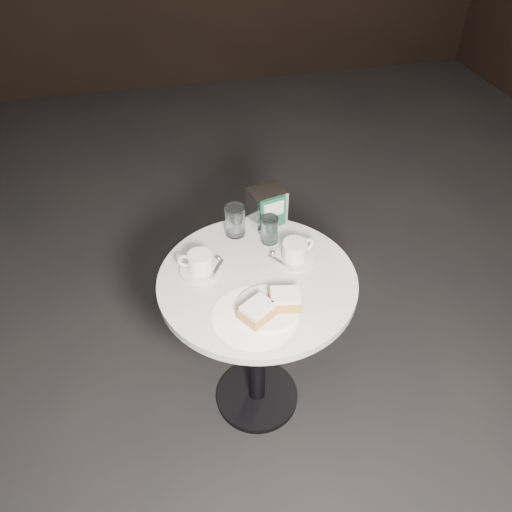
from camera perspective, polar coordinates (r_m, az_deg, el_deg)
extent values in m
plane|color=black|center=(2.32, 0.12, -15.81)|extent=(7.00, 7.00, 0.00)
cylinder|color=black|center=(2.31, 0.12, -15.61)|extent=(0.36, 0.36, 0.03)
cylinder|color=black|center=(2.02, 0.13, -10.25)|extent=(0.07, 0.07, 0.70)
cylinder|color=silver|center=(1.75, 0.15, -2.87)|extent=(0.70, 0.70, 0.03)
cylinder|color=white|center=(1.62, -0.13, -6.90)|extent=(0.32, 0.32, 0.00)
cylinder|color=silver|center=(1.63, 1.32, -5.94)|extent=(0.25, 0.25, 0.02)
cube|color=#CC833E|center=(1.58, 0.19, -6.46)|extent=(0.13, 0.12, 0.04)
cube|color=white|center=(1.56, 0.19, -5.82)|extent=(0.12, 0.11, 0.02)
cube|color=#BE833A|center=(1.62, 3.34, -5.11)|extent=(0.12, 0.10, 0.04)
cube|color=white|center=(1.60, 3.37, -4.46)|extent=(0.11, 0.09, 0.02)
cylinder|color=beige|center=(1.77, -6.31, -1.57)|extent=(0.19, 0.19, 0.01)
cylinder|color=white|center=(1.75, -6.40, -0.65)|extent=(0.11, 0.11, 0.07)
cylinder|color=brown|center=(1.73, -6.47, 0.02)|extent=(0.10, 0.10, 0.00)
torus|color=silver|center=(1.76, -8.18, -0.56)|extent=(0.05, 0.03, 0.05)
cube|color=silver|center=(1.76, -4.51, -1.48)|extent=(0.07, 0.09, 0.00)
sphere|color=silver|center=(1.80, -4.30, -0.28)|extent=(0.02, 0.02, 0.02)
cylinder|color=beige|center=(1.81, 4.37, -0.27)|extent=(0.19, 0.19, 0.01)
cylinder|color=silver|center=(1.79, 4.43, 0.68)|extent=(0.11, 0.11, 0.07)
cylinder|color=#987053|center=(1.77, 4.48, 1.36)|extent=(0.10, 0.10, 0.00)
torus|color=white|center=(1.81, 5.90, 1.30)|extent=(0.06, 0.03, 0.05)
cube|color=silver|center=(1.78, 2.86, -0.73)|extent=(0.07, 0.09, 0.00)
sphere|color=silver|center=(1.81, 1.92, 0.30)|extent=(0.02, 0.02, 0.02)
cylinder|color=silver|center=(1.89, -2.40, 4.06)|extent=(0.10, 0.10, 0.12)
cylinder|color=silver|center=(1.89, -2.40, 3.95)|extent=(0.08, 0.08, 0.10)
cylinder|color=silver|center=(1.86, 1.57, 3.03)|extent=(0.07, 0.07, 0.11)
cylinder|color=silver|center=(1.86, 1.56, 2.93)|extent=(0.06, 0.06, 0.09)
cube|color=silver|center=(1.93, 1.23, 5.63)|extent=(0.15, 0.13, 0.15)
cube|color=#185438|center=(1.89, 2.02, 4.87)|extent=(0.10, 0.03, 0.13)
cube|color=silver|center=(1.87, 2.08, 5.35)|extent=(0.08, 0.02, 0.06)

